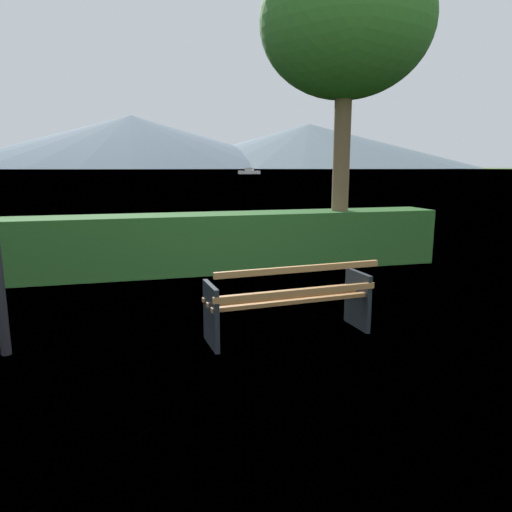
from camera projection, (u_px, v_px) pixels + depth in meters
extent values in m
plane|color=#4C6B33|center=(287.00, 335.00, 5.29)|extent=(1400.00, 1400.00, 0.00)
plane|color=#6B8EA3|center=(135.00, 170.00, 296.48)|extent=(620.00, 620.00, 0.00)
cube|color=#A0703F|center=(295.00, 301.00, 5.02)|extent=(1.86, 0.22, 0.04)
cube|color=#A0703F|center=(288.00, 297.00, 5.20)|extent=(1.86, 0.22, 0.04)
cube|color=#A0703F|center=(281.00, 293.00, 5.38)|extent=(1.86, 0.22, 0.04)
cube|color=#A0703F|center=(298.00, 292.00, 4.93)|extent=(1.86, 0.20, 0.06)
cube|color=#A0703F|center=(300.00, 269.00, 4.84)|extent=(1.86, 0.20, 0.06)
cube|color=#1E2328|center=(211.00, 315.00, 4.91)|extent=(0.09, 0.51, 0.68)
cube|color=#1E2328|center=(358.00, 300.00, 5.50)|extent=(0.09, 0.51, 0.68)
cube|color=#285B23|center=(227.00, 242.00, 8.53)|extent=(8.12, 0.87, 1.05)
cylinder|color=brown|center=(341.00, 172.00, 8.84)|extent=(0.32, 0.32, 3.57)
ellipsoid|color=#38752D|center=(346.00, 23.00, 8.34)|extent=(3.13, 3.13, 2.66)
cube|color=silver|center=(249.00, 172.00, 122.60)|extent=(5.63, 5.06, 0.87)
cube|color=beige|center=(249.00, 169.00, 122.45)|extent=(2.46, 2.37, 0.77)
cone|color=slate|center=(132.00, 142.00, 570.16)|extent=(438.63, 438.63, 63.79)
cone|color=slate|center=(309.00, 146.00, 608.79)|extent=(423.79, 423.79, 56.56)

